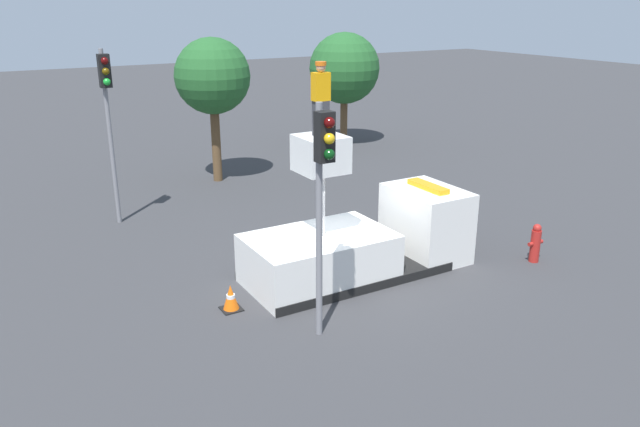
{
  "coord_description": "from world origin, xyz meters",
  "views": [
    {
      "loc": [
        -8.25,
        -12.79,
        6.97
      ],
      "look_at": [
        -1.46,
        -1.14,
        2.34
      ],
      "focal_mm": 35.0,
      "sensor_mm": 36.0,
      "label": 1
    }
  ],
  "objects_px": {
    "traffic_cone_rear": "(231,298)",
    "traffic_light_pole": "(323,177)",
    "fire_hydrant": "(535,243)",
    "tree_right_bg": "(344,69)",
    "tree_left_bg": "(213,77)",
    "traffic_light_across": "(108,103)",
    "worker": "(321,99)",
    "bucket_truck": "(361,243)"
  },
  "relations": [
    {
      "from": "bucket_truck",
      "to": "traffic_light_across",
      "type": "distance_m",
      "value": 9.13
    },
    {
      "from": "traffic_light_across",
      "to": "tree_right_bg",
      "type": "height_order",
      "value": "traffic_light_across"
    },
    {
      "from": "bucket_truck",
      "to": "traffic_cone_rear",
      "type": "height_order",
      "value": "bucket_truck"
    },
    {
      "from": "bucket_truck",
      "to": "traffic_light_pole",
      "type": "distance_m",
      "value": 4.51
    },
    {
      "from": "traffic_light_across",
      "to": "worker",
      "type": "bearing_deg",
      "value": -64.54
    },
    {
      "from": "traffic_light_across",
      "to": "tree_right_bg",
      "type": "distance_m",
      "value": 14.3
    },
    {
      "from": "fire_hydrant",
      "to": "worker",
      "type": "bearing_deg",
      "value": 162.41
    },
    {
      "from": "bucket_truck",
      "to": "traffic_light_pole",
      "type": "xyz_separation_m",
      "value": [
        -2.61,
        -2.43,
        2.76
      ]
    },
    {
      "from": "fire_hydrant",
      "to": "traffic_cone_rear",
      "type": "xyz_separation_m",
      "value": [
        -8.48,
        1.6,
        -0.25
      ]
    },
    {
      "from": "fire_hydrant",
      "to": "tree_right_bg",
      "type": "distance_m",
      "value": 16.22
    },
    {
      "from": "traffic_cone_rear",
      "to": "fire_hydrant",
      "type": "bearing_deg",
      "value": -10.66
    },
    {
      "from": "traffic_light_across",
      "to": "fire_hydrant",
      "type": "relative_size",
      "value": 5.02
    },
    {
      "from": "fire_hydrant",
      "to": "traffic_cone_rear",
      "type": "relative_size",
      "value": 1.75
    },
    {
      "from": "fire_hydrant",
      "to": "traffic_light_across",
      "type": "bearing_deg",
      "value": 135.71
    },
    {
      "from": "tree_right_bg",
      "to": "tree_left_bg",
      "type": "bearing_deg",
      "value": -158.42
    },
    {
      "from": "traffic_cone_rear",
      "to": "tree_left_bg",
      "type": "height_order",
      "value": "tree_left_bg"
    },
    {
      "from": "worker",
      "to": "tree_left_bg",
      "type": "distance_m",
      "value": 10.56
    },
    {
      "from": "bucket_truck",
      "to": "tree_left_bg",
      "type": "xyz_separation_m",
      "value": [
        0.03,
        10.46,
        3.3
      ]
    },
    {
      "from": "traffic_cone_rear",
      "to": "traffic_light_pole",
      "type": "bearing_deg",
      "value": -60.16
    },
    {
      "from": "worker",
      "to": "fire_hydrant",
      "type": "xyz_separation_m",
      "value": [
        5.86,
        -1.86,
        -4.21
      ]
    },
    {
      "from": "traffic_light_pole",
      "to": "tree_left_bg",
      "type": "relative_size",
      "value": 0.9
    },
    {
      "from": "traffic_light_pole",
      "to": "tree_left_bg",
      "type": "bearing_deg",
      "value": 78.44
    },
    {
      "from": "worker",
      "to": "traffic_light_pole",
      "type": "height_order",
      "value": "worker"
    },
    {
      "from": "traffic_light_across",
      "to": "tree_right_bg",
      "type": "relative_size",
      "value": 1.01
    },
    {
      "from": "fire_hydrant",
      "to": "traffic_cone_rear",
      "type": "bearing_deg",
      "value": 169.34
    },
    {
      "from": "tree_right_bg",
      "to": "worker",
      "type": "bearing_deg",
      "value": -124.35
    },
    {
      "from": "traffic_cone_rear",
      "to": "traffic_light_across",
      "type": "bearing_deg",
      "value": 96.22
    },
    {
      "from": "fire_hydrant",
      "to": "traffic_cone_rear",
      "type": "height_order",
      "value": "fire_hydrant"
    },
    {
      "from": "fire_hydrant",
      "to": "tree_right_bg",
      "type": "relative_size",
      "value": 0.2
    },
    {
      "from": "traffic_light_across",
      "to": "tree_left_bg",
      "type": "relative_size",
      "value": 0.99
    },
    {
      "from": "traffic_light_pole",
      "to": "traffic_light_across",
      "type": "distance_m",
      "value": 9.86
    },
    {
      "from": "traffic_light_pole",
      "to": "tree_right_bg",
      "type": "distance_m",
      "value": 19.32
    },
    {
      "from": "traffic_cone_rear",
      "to": "tree_left_bg",
      "type": "bearing_deg",
      "value": 70.11
    },
    {
      "from": "traffic_light_pole",
      "to": "worker",
      "type": "bearing_deg",
      "value": 60.52
    },
    {
      "from": "traffic_cone_rear",
      "to": "tree_right_bg",
      "type": "height_order",
      "value": "tree_right_bg"
    },
    {
      "from": "traffic_light_pole",
      "to": "traffic_light_across",
      "type": "relative_size",
      "value": 0.91
    },
    {
      "from": "bucket_truck",
      "to": "fire_hydrant",
      "type": "height_order",
      "value": "bucket_truck"
    },
    {
      "from": "worker",
      "to": "traffic_light_across",
      "type": "height_order",
      "value": "worker"
    },
    {
      "from": "traffic_light_across",
      "to": "fire_hydrant",
      "type": "xyz_separation_m",
      "value": [
        9.29,
        -9.06,
        -3.4
      ]
    },
    {
      "from": "worker",
      "to": "tree_left_bg",
      "type": "xyz_separation_m",
      "value": [
        1.26,
        10.46,
        -0.6
      ]
    },
    {
      "from": "traffic_light_pole",
      "to": "traffic_light_across",
      "type": "height_order",
      "value": "traffic_light_across"
    },
    {
      "from": "traffic_light_across",
      "to": "fire_hydrant",
      "type": "bearing_deg",
      "value": -44.29
    }
  ]
}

